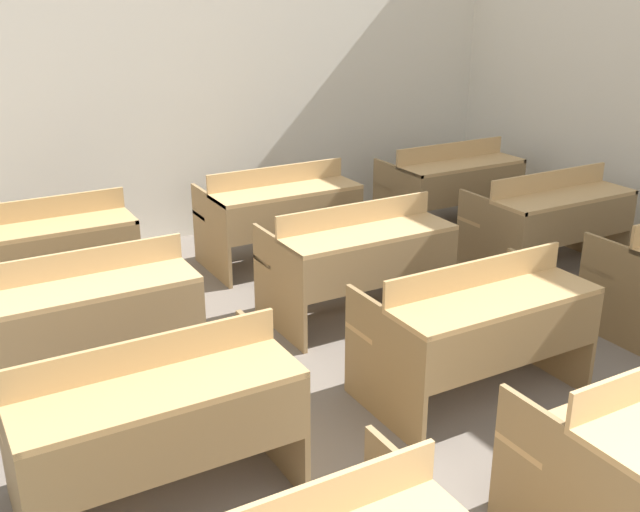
# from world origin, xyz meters

# --- Properties ---
(wall_back) EXTENTS (6.18, 0.06, 3.10)m
(wall_back) POSITION_xyz_m (0.00, 6.12, 1.55)
(wall_back) COLOR white
(wall_back) RESTS_ON ground_plane
(bench_second_left) EXTENTS (1.20, 0.73, 0.81)m
(bench_second_left) POSITION_xyz_m (-1.59, 2.63, 0.45)
(bench_second_left) COLOR olive
(bench_second_left) RESTS_ON ground_plane
(bench_second_center) EXTENTS (1.20, 0.73, 0.81)m
(bench_second_center) POSITION_xyz_m (0.24, 2.64, 0.45)
(bench_second_center) COLOR olive
(bench_second_center) RESTS_ON ground_plane
(bench_third_left) EXTENTS (1.20, 0.73, 0.81)m
(bench_third_left) POSITION_xyz_m (-1.59, 3.86, 0.45)
(bench_third_left) COLOR #997B51
(bench_third_left) RESTS_ON ground_plane
(bench_third_center) EXTENTS (1.20, 0.73, 0.81)m
(bench_third_center) POSITION_xyz_m (0.24, 3.87, 0.45)
(bench_third_center) COLOR #98794F
(bench_third_center) RESTS_ON ground_plane
(bench_third_right) EXTENTS (1.20, 0.73, 0.81)m
(bench_third_right) POSITION_xyz_m (2.04, 3.86, 0.45)
(bench_third_right) COLOR #97794F
(bench_third_right) RESTS_ON ground_plane
(bench_back_left) EXTENTS (1.20, 0.73, 0.81)m
(bench_back_left) POSITION_xyz_m (-1.60, 5.05, 0.45)
(bench_back_left) COLOR olive
(bench_back_left) RESTS_ON ground_plane
(bench_back_center) EXTENTS (1.20, 0.73, 0.81)m
(bench_back_center) POSITION_xyz_m (0.25, 5.07, 0.45)
(bench_back_center) COLOR #97784E
(bench_back_center) RESTS_ON ground_plane
(bench_back_right) EXTENTS (1.20, 0.73, 0.81)m
(bench_back_right) POSITION_xyz_m (2.03, 5.08, 0.45)
(bench_back_right) COLOR #997B51
(bench_back_right) RESTS_ON ground_plane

